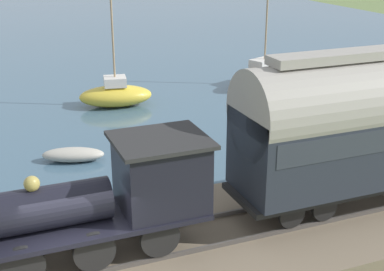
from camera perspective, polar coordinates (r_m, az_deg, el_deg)
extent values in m
cube|color=#756651|center=(13.71, -11.81, -13.96)|extent=(5.39, 56.00, 0.58)
cube|color=#4C4742|center=(14.11, -12.45, -11.24)|extent=(0.07, 54.88, 0.12)
cylinder|color=black|center=(12.99, -3.42, -10.88)|extent=(0.12, 0.99, 0.99)
cylinder|color=black|center=(14.16, -5.26, -8.10)|extent=(0.12, 0.99, 0.99)
cylinder|color=black|center=(12.67, -10.35, -12.11)|extent=(0.12, 0.99, 0.99)
cylinder|color=black|center=(13.87, -11.60, -9.13)|extent=(0.12, 0.99, 0.99)
cylinder|color=black|center=(12.54, -17.61, -13.20)|extent=(0.12, 0.99, 0.99)
cylinder|color=black|center=(13.75, -18.16, -10.08)|extent=(0.12, 0.99, 0.99)
cube|color=black|center=(13.06, -11.13, -9.03)|extent=(1.91, 5.75, 0.12)
cylinder|color=black|center=(12.68, -16.43, -7.58)|extent=(1.01, 3.45, 1.01)
sphere|color=tan|center=(12.40, -16.72, -4.95)|extent=(0.36, 0.36, 0.36)
cube|color=black|center=(13.05, -3.33, -4.18)|extent=(1.81, 2.01, 1.71)
cube|color=#282828|center=(12.70, -3.42, -0.48)|extent=(2.01, 2.25, 0.10)
cylinder|color=black|center=(14.97, 13.94, -7.48)|extent=(0.12, 0.76, 0.76)
cylinder|color=black|center=(16.00, 11.04, -5.35)|extent=(0.12, 0.76, 0.76)
cylinder|color=black|center=(14.45, 10.58, -8.29)|extent=(0.12, 0.76, 0.76)
cylinder|color=black|center=(15.51, 7.82, -6.02)|extent=(0.12, 0.76, 0.76)
cube|color=black|center=(16.39, 17.91, -4.17)|extent=(2.04, 8.21, 0.16)
cube|color=#232833|center=(15.95, 18.37, -0.22)|extent=(2.26, 7.88, 2.25)
cube|color=#2D333D|center=(15.82, 18.53, 1.12)|extent=(2.29, 7.39, 0.63)
cylinder|color=gray|center=(15.61, 18.83, 3.66)|extent=(2.38, 7.88, 2.38)
cube|color=gray|center=(15.31, 19.39, 8.34)|extent=(0.79, 6.57, 0.24)
ellipsoid|color=gold|center=(26.81, -8.14, 4.20)|extent=(2.31, 3.81, 1.04)
cylinder|color=#9E8460|center=(26.10, -8.49, 10.96)|extent=(0.10, 0.10, 5.36)
cube|color=silver|center=(26.61, -8.22, 5.74)|extent=(1.20, 1.24, 0.45)
ellipsoid|color=brown|center=(30.76, 7.68, 6.33)|extent=(3.54, 5.67, 1.05)
cylinder|color=#9E8460|center=(30.19, 7.95, 11.66)|extent=(0.10, 0.10, 4.74)
cube|color=silver|center=(30.59, 7.75, 7.69)|extent=(1.52, 1.88, 0.45)
ellipsoid|color=#B7B2A3|center=(20.53, -12.56, -2.01)|extent=(1.56, 2.47, 0.53)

